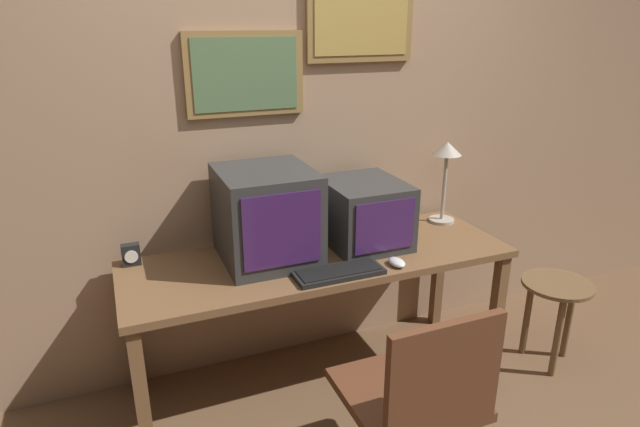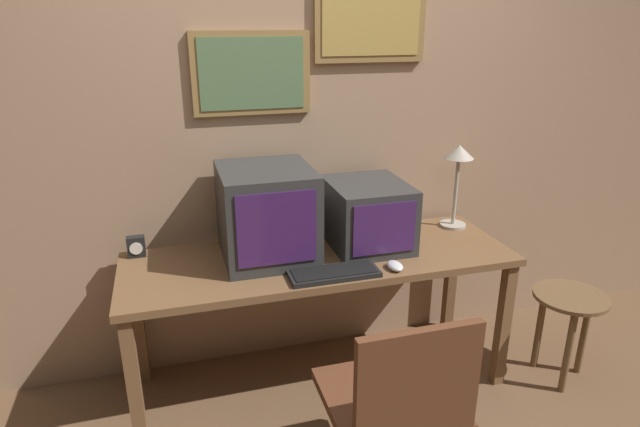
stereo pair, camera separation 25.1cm
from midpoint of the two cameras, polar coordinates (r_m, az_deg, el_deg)
The scene contains 10 objects.
wall_back at distance 2.76m, azimuth -5.64°, elevation 9.60°, with size 8.00×0.08×2.60m.
desk at distance 2.62m, azimuth -2.75°, elevation -6.15°, with size 1.88×0.63×0.72m.
monitor_left at distance 2.51m, azimuth -8.58°, elevation -0.23°, with size 0.43×0.47×0.44m.
monitor_right at distance 2.68m, azimuth 2.04°, elevation 0.03°, with size 0.37×0.44×0.32m.
keyboard_main at distance 2.40m, azimuth -0.91°, elevation -6.35°, with size 0.40×0.16×0.03m.
mouse_near_keyboard at distance 2.49m, azimuth 5.35°, elevation -5.27°, with size 0.07×0.11×0.03m.
desk_clock at distance 2.67m, azimuth -22.10°, elevation -4.16°, with size 0.08×0.05×0.10m.
desk_lamp at distance 2.97m, azimuth 10.98°, elevation 5.38°, with size 0.16×0.16×0.46m.
office_chair at distance 2.17m, azimuth 6.51°, elevation -20.96°, with size 0.50×0.50×0.88m.
side_stool at distance 3.11m, azimuth 21.68°, elevation -8.69°, with size 0.37×0.37×0.49m.
Camera 1 is at (-0.89, -1.27, 1.80)m, focal length 30.00 mm.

